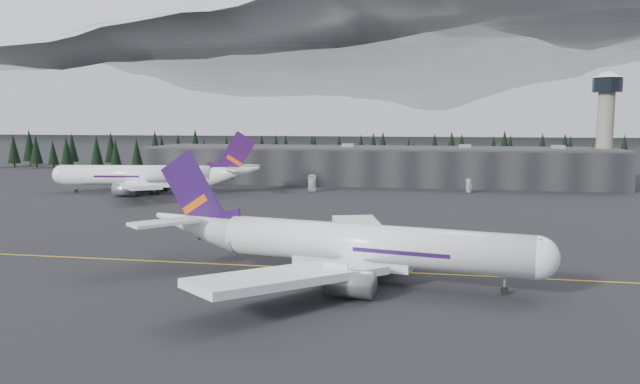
% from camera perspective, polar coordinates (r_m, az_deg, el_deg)
% --- Properties ---
extents(ground, '(1400.00, 1400.00, 0.00)m').
position_cam_1_polar(ground, '(97.19, -2.23, -6.64)').
color(ground, black).
rests_on(ground, ground).
extents(taxiline, '(400.00, 0.40, 0.02)m').
position_cam_1_polar(taxiline, '(95.29, -2.50, -6.91)').
color(taxiline, gold).
rests_on(taxiline, ground).
extents(terminal, '(160.00, 30.00, 12.60)m').
position_cam_1_polar(terminal, '(218.75, 5.18, 2.46)').
color(terminal, black).
rests_on(terminal, ground).
extents(control_tower, '(10.00, 10.00, 37.70)m').
position_cam_1_polar(control_tower, '(226.52, 24.67, 6.36)').
color(control_tower, gray).
rests_on(control_tower, ground).
extents(treeline, '(360.00, 20.00, 15.00)m').
position_cam_1_polar(treeline, '(255.43, 6.00, 3.33)').
color(treeline, black).
rests_on(treeline, ground).
extents(mountain_ridge, '(4400.00, 900.00, 420.00)m').
position_cam_1_polar(mountain_ridge, '(1092.53, 9.75, 5.45)').
color(mountain_ridge, white).
rests_on(mountain_ridge, ground).
extents(jet_main, '(59.76, 54.68, 17.73)m').
position_cam_1_polar(jet_main, '(88.24, 1.47, -4.69)').
color(jet_main, white).
rests_on(jet_main, ground).
extents(jet_parked, '(63.80, 58.53, 18.83)m').
position_cam_1_polar(jet_parked, '(195.36, -14.90, 1.46)').
color(jet_parked, white).
rests_on(jet_parked, ground).
extents(gse_vehicle_a, '(2.63, 5.53, 1.52)m').
position_cam_1_polar(gse_vehicle_a, '(191.78, -0.71, 0.23)').
color(gse_vehicle_a, silver).
rests_on(gse_vehicle_a, ground).
extents(gse_vehicle_b, '(4.66, 3.88, 1.50)m').
position_cam_1_polar(gse_vehicle_b, '(195.06, 13.48, 0.15)').
color(gse_vehicle_b, white).
rests_on(gse_vehicle_b, ground).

